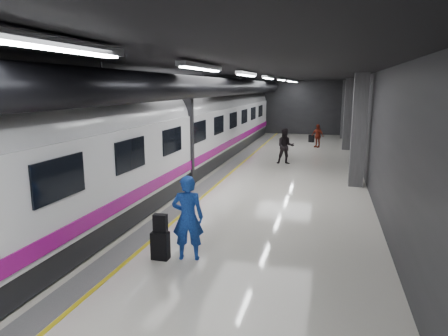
% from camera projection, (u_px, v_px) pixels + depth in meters
% --- Properties ---
extents(ground, '(40.00, 40.00, 0.00)m').
position_uv_depth(ground, '(236.00, 190.00, 15.57)').
color(ground, silver).
rests_on(ground, ground).
extents(platform_hall, '(10.02, 40.02, 4.51)m').
position_uv_depth(platform_hall, '(235.00, 98.00, 15.84)').
color(platform_hall, black).
rests_on(platform_hall, ground).
extents(train, '(3.05, 38.00, 4.05)m').
position_uv_depth(train, '(157.00, 135.00, 15.97)').
color(train, black).
rests_on(train, ground).
extents(traveler_main, '(0.82, 0.63, 2.01)m').
position_uv_depth(traveler_main, '(188.00, 218.00, 9.17)').
color(traveler_main, blue).
rests_on(traveler_main, ground).
extents(suitcase_main, '(0.41, 0.26, 0.66)m').
position_uv_depth(suitcase_main, '(160.00, 246.00, 9.29)').
color(suitcase_main, black).
rests_on(suitcase_main, ground).
extents(shoulder_bag, '(0.33, 0.19, 0.42)m').
position_uv_depth(shoulder_bag, '(160.00, 223.00, 9.20)').
color(shoulder_bag, black).
rests_on(shoulder_bag, suitcase_main).
extents(traveler_far_a, '(1.01, 0.85, 1.86)m').
position_uv_depth(traveler_far_a, '(285.00, 146.00, 20.69)').
color(traveler_far_a, black).
rests_on(traveler_far_a, ground).
extents(traveler_far_b, '(0.96, 0.80, 1.54)m').
position_uv_depth(traveler_far_b, '(317.00, 136.00, 26.55)').
color(traveler_far_b, maroon).
rests_on(traveler_far_b, ground).
extents(suitcase_far, '(0.43, 0.35, 0.54)m').
position_uv_depth(suitcase_far, '(311.00, 139.00, 29.08)').
color(suitcase_far, black).
rests_on(suitcase_far, ground).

